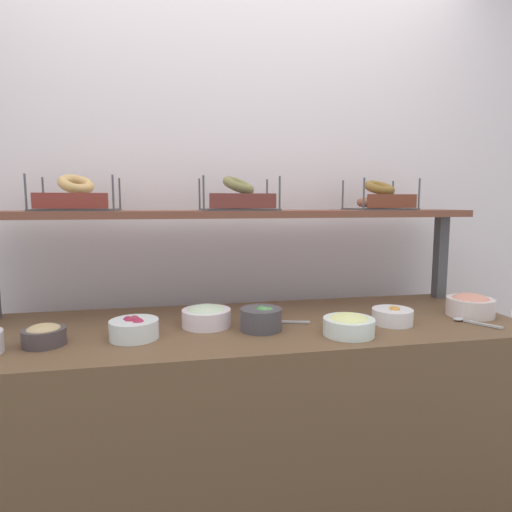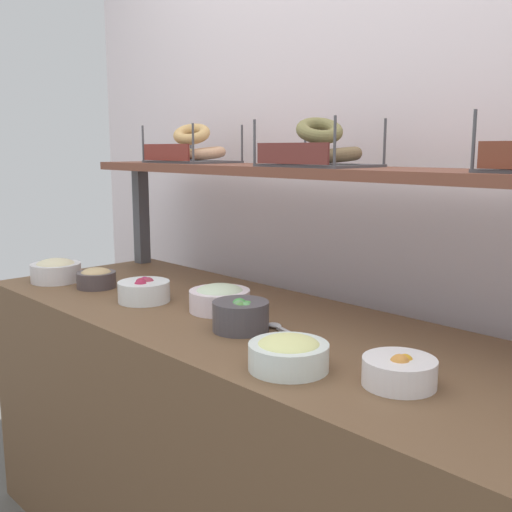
% 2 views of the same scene
% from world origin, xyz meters
% --- Properties ---
extents(back_wall, '(3.31, 0.06, 2.40)m').
position_xyz_m(back_wall, '(0.00, 0.55, 1.20)').
color(back_wall, white).
rests_on(back_wall, ground_plane).
extents(deli_counter, '(2.11, 0.70, 0.85)m').
position_xyz_m(deli_counter, '(0.00, 0.00, 0.42)').
color(deli_counter, brown).
rests_on(deli_counter, ground_plane).
extents(shelf_riser_left, '(0.05, 0.05, 0.40)m').
position_xyz_m(shelf_riser_left, '(-1.00, 0.27, 1.05)').
color(shelf_riser_left, '#4C4C51').
rests_on(shelf_riser_left, deli_counter).
extents(upper_shelf, '(2.07, 0.32, 0.03)m').
position_xyz_m(upper_shelf, '(0.00, 0.27, 1.26)').
color(upper_shelf, brown).
rests_on(upper_shelf, shelf_riser_left).
extents(bowl_beet_salad, '(0.17, 0.17, 0.08)m').
position_xyz_m(bowl_beet_salad, '(-0.42, -0.10, 0.89)').
color(bowl_beet_salad, white).
rests_on(bowl_beet_salad, deli_counter).
extents(bowl_hummus, '(0.14, 0.14, 0.07)m').
position_xyz_m(bowl_hummus, '(-0.70, -0.11, 0.88)').
color(bowl_hummus, '#493E40').
rests_on(bowl_hummus, deli_counter).
extents(bowl_fruit_salad, '(0.15, 0.15, 0.07)m').
position_xyz_m(bowl_fruit_salad, '(0.54, -0.11, 0.88)').
color(bowl_fruit_salad, white).
rests_on(bowl_fruit_salad, deli_counter).
extents(bowl_veggie_mix, '(0.15, 0.15, 0.09)m').
position_xyz_m(bowl_veggie_mix, '(0.03, -0.09, 0.89)').
color(bowl_veggie_mix, '#4B464C').
rests_on(bowl_veggie_mix, deli_counter).
extents(bowl_egg_salad, '(0.18, 0.18, 0.08)m').
position_xyz_m(bowl_egg_salad, '(0.32, -0.21, 0.89)').
color(bowl_egg_salad, white).
rests_on(bowl_egg_salad, deli_counter).
extents(bowl_scallion_spread, '(0.18, 0.18, 0.08)m').
position_xyz_m(bowl_scallion_spread, '(-0.17, -0.00, 0.89)').
color(bowl_scallion_spread, white).
rests_on(bowl_scallion_spread, deli_counter).
extents(bowl_potato_salad, '(0.18, 0.18, 0.09)m').
position_xyz_m(bowl_potato_salad, '(-0.90, -0.17, 0.89)').
color(bowl_potato_salad, silver).
rests_on(bowl_potato_salad, deli_counter).
extents(serving_spoon_by_edge, '(0.18, 0.06, 0.01)m').
position_xyz_m(serving_spoon_by_edge, '(0.11, -0.02, 0.86)').
color(serving_spoon_by_edge, '#B7B7BC').
rests_on(serving_spoon_by_edge, deli_counter).
extents(bagel_basket_plain, '(0.32, 0.25, 0.15)m').
position_xyz_m(bagel_basket_plain, '(-0.66, 0.28, 1.33)').
color(bagel_basket_plain, '#4C4C51').
rests_on(bagel_basket_plain, upper_shelf).
extents(bagel_basket_poppy, '(0.32, 0.26, 0.15)m').
position_xyz_m(bagel_basket_poppy, '(-0.01, 0.25, 1.33)').
color(bagel_basket_poppy, '#4C4C51').
rests_on(bagel_basket_poppy, upper_shelf).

